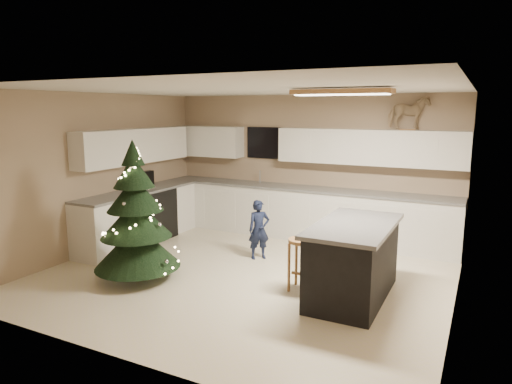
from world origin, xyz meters
TOP-DOWN VIEW (x-y plane):
  - ground_plane at (0.00, 0.00)m, footprint 5.50×5.50m
  - room_shell at (0.02, 0.00)m, footprint 5.52×5.02m
  - cabinetry at (-0.91, 1.65)m, footprint 5.50×3.20m
  - island at (1.57, -0.07)m, footprint 0.90×1.70m
  - bar_stool at (0.92, -0.14)m, footprint 0.36×0.36m
  - christmas_tree at (-1.27, -0.79)m, footprint 1.22×1.17m
  - toddler at (-0.15, 0.75)m, footprint 0.40×0.40m
  - rocking_horse at (1.77, 2.33)m, footprint 0.69×0.51m

SIDE VIEW (x-z plane):
  - ground_plane at x=0.00m, z-range 0.00..0.00m
  - toddler at x=-0.15m, z-range 0.00..0.94m
  - island at x=1.57m, z-range 0.00..0.95m
  - bar_stool at x=0.92m, z-range 0.17..0.86m
  - cabinetry at x=-0.91m, z-range -0.24..1.76m
  - christmas_tree at x=-1.27m, z-range -0.17..1.77m
  - room_shell at x=0.02m, z-range 0.44..3.05m
  - rocking_horse at x=1.77m, z-range 2.01..2.56m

